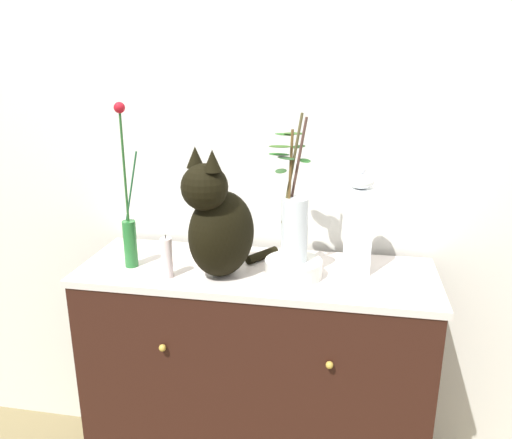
{
  "coord_description": "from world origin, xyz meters",
  "views": [
    {
      "loc": [
        0.29,
        -1.6,
        1.64
      ],
      "look_at": [
        0.0,
        0.0,
        1.12
      ],
      "focal_mm": 35.74,
      "sensor_mm": 36.0,
      "label": 1
    }
  ],
  "objects_px": {
    "cat_sitting": "(218,224)",
    "candle_pillar": "(167,258)",
    "sideboard": "(256,385)",
    "vase_slim_green": "(129,225)",
    "jar_lidded_porcelain": "(358,224)",
    "bowl_porcelain": "(293,268)",
    "vase_glass_clear": "(294,222)"
  },
  "relations": [
    {
      "from": "jar_lidded_porcelain",
      "to": "vase_slim_green",
      "type": "bearing_deg",
      "value": -172.51
    },
    {
      "from": "jar_lidded_porcelain",
      "to": "candle_pillar",
      "type": "bearing_deg",
      "value": -164.77
    },
    {
      "from": "cat_sitting",
      "to": "candle_pillar",
      "type": "relative_size",
      "value": 2.96
    },
    {
      "from": "sideboard",
      "to": "vase_glass_clear",
      "type": "distance_m",
      "value": 0.67
    },
    {
      "from": "vase_glass_clear",
      "to": "jar_lidded_porcelain",
      "type": "bearing_deg",
      "value": 21.82
    },
    {
      "from": "bowl_porcelain",
      "to": "jar_lidded_porcelain",
      "type": "height_order",
      "value": "jar_lidded_porcelain"
    },
    {
      "from": "jar_lidded_porcelain",
      "to": "cat_sitting",
      "type": "bearing_deg",
      "value": -164.14
    },
    {
      "from": "bowl_porcelain",
      "to": "sideboard",
      "type": "bearing_deg",
      "value": 165.31
    },
    {
      "from": "jar_lidded_porcelain",
      "to": "bowl_porcelain",
      "type": "bearing_deg",
      "value": -157.27
    },
    {
      "from": "bowl_porcelain",
      "to": "jar_lidded_porcelain",
      "type": "bearing_deg",
      "value": 22.73
    },
    {
      "from": "cat_sitting",
      "to": "sideboard",
      "type": "bearing_deg",
      "value": 34.65
    },
    {
      "from": "vase_glass_clear",
      "to": "candle_pillar",
      "type": "xyz_separation_m",
      "value": [
        -0.41,
        -0.08,
        -0.12
      ]
    },
    {
      "from": "vase_slim_green",
      "to": "bowl_porcelain",
      "type": "height_order",
      "value": "vase_slim_green"
    },
    {
      "from": "cat_sitting",
      "to": "candle_pillar",
      "type": "bearing_deg",
      "value": -166.48
    },
    {
      "from": "vase_glass_clear",
      "to": "bowl_porcelain",
      "type": "bearing_deg",
      "value": -52.17
    },
    {
      "from": "sideboard",
      "to": "bowl_porcelain",
      "type": "height_order",
      "value": "bowl_porcelain"
    },
    {
      "from": "cat_sitting",
      "to": "vase_glass_clear",
      "type": "relative_size",
      "value": 0.91
    },
    {
      "from": "sideboard",
      "to": "candle_pillar",
      "type": "height_order",
      "value": "candle_pillar"
    },
    {
      "from": "cat_sitting",
      "to": "vase_slim_green",
      "type": "distance_m",
      "value": 0.33
    },
    {
      "from": "vase_slim_green",
      "to": "bowl_porcelain",
      "type": "distance_m",
      "value": 0.58
    },
    {
      "from": "bowl_porcelain",
      "to": "jar_lidded_porcelain",
      "type": "xyz_separation_m",
      "value": [
        0.21,
        0.09,
        0.14
      ]
    },
    {
      "from": "vase_glass_clear",
      "to": "jar_lidded_porcelain",
      "type": "relative_size",
      "value": 1.32
    },
    {
      "from": "sideboard",
      "to": "cat_sitting",
      "type": "bearing_deg",
      "value": -145.35
    },
    {
      "from": "vase_slim_green",
      "to": "candle_pillar",
      "type": "bearing_deg",
      "value": -23.15
    },
    {
      "from": "vase_slim_green",
      "to": "candle_pillar",
      "type": "height_order",
      "value": "vase_slim_green"
    },
    {
      "from": "bowl_porcelain",
      "to": "vase_glass_clear",
      "type": "xyz_separation_m",
      "value": [
        -0.0,
        0.0,
        0.16
      ]
    },
    {
      "from": "vase_slim_green",
      "to": "bowl_porcelain",
      "type": "relative_size",
      "value": 2.96
    },
    {
      "from": "bowl_porcelain",
      "to": "vase_slim_green",
      "type": "bearing_deg",
      "value": -178.45
    },
    {
      "from": "sideboard",
      "to": "vase_glass_clear",
      "type": "xyz_separation_m",
      "value": [
        0.13,
        -0.03,
        0.66
      ]
    },
    {
      "from": "sideboard",
      "to": "vase_slim_green",
      "type": "xyz_separation_m",
      "value": [
        -0.43,
        -0.05,
        0.62
      ]
    },
    {
      "from": "cat_sitting",
      "to": "vase_glass_clear",
      "type": "bearing_deg",
      "value": 10.42
    },
    {
      "from": "vase_slim_green",
      "to": "jar_lidded_porcelain",
      "type": "relative_size",
      "value": 1.55
    }
  ]
}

